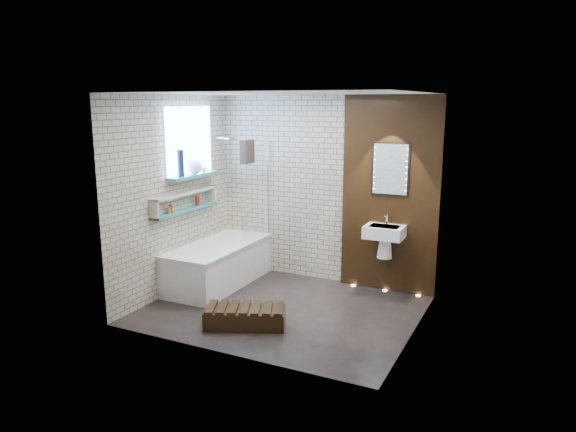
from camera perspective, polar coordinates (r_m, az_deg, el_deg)
The scene contains 15 objects.
ground at distance 6.63m, azimuth -0.58°, elevation -10.01°, with size 3.20×3.20×0.00m, color black.
room_shell at distance 6.26m, azimuth -0.60°, elevation 1.08°, with size 3.24×3.20×2.60m.
walnut_panel at distance 7.10m, azimuth 10.92°, elevation 2.19°, with size 1.30×0.06×2.60m, color black.
clerestory_window at distance 7.29m, azimuth -10.54°, elevation 7.23°, with size 0.18×1.00×0.94m.
display_niche at distance 7.20m, azimuth -11.01°, elevation 1.52°, with size 0.14×1.30×0.26m.
bathtub at distance 7.48m, azimuth -7.47°, elevation -5.13°, with size 0.79×1.74×0.70m.
bath_screen at distance 7.44m, azimuth -3.53°, elevation 2.68°, with size 0.01×0.78×1.40m, color white.
towel at distance 7.19m, azimuth -4.41°, elevation 6.92°, with size 0.09×0.24×0.32m, color black.
shower_head at distance 7.63m, azimuth -6.22°, elevation 8.32°, with size 0.18×0.18×0.02m, color silver.
washbasin at distance 7.02m, azimuth 10.34°, elevation -2.16°, with size 0.50×0.36×0.58m.
led_mirror at distance 7.01m, azimuth 10.96°, elevation 4.96°, with size 0.50×0.02×0.70m.
walnut_step at distance 6.17m, azimuth -4.63°, elevation -10.80°, with size 0.90×0.40×0.20m, color black.
niche_bottles at distance 7.18m, azimuth -11.15°, elevation 1.15°, with size 0.05×0.66×0.13m.
sill_vases at distance 7.23m, azimuth -10.28°, elevation 5.31°, with size 0.20×0.59×0.35m.
floor_uplights at distance 7.37m, azimuth 10.37°, elevation -7.86°, with size 0.96×0.06×0.01m.
Camera 1 is at (2.75, -5.49, 2.51)m, focal length 33.06 mm.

